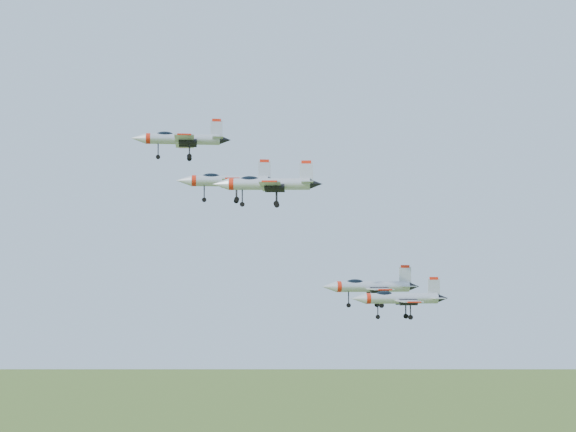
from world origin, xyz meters
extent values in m
cylinder|color=#B0B5BE|center=(-14.18, 11.12, 142.38)|extent=(10.33, 1.56, 1.49)
cone|color=#B0B5BE|center=(-20.38, 11.08, 142.38)|extent=(2.07, 1.51, 1.49)
cone|color=black|center=(-8.22, 11.16, 142.38)|extent=(1.61, 1.28, 1.27)
ellipsoid|color=black|center=(-16.71, 11.10, 142.94)|extent=(2.53, 1.09, 0.95)
cube|color=#B0B5BE|center=(-13.93, 7.91, 142.09)|extent=(2.67, 5.06, 0.16)
cube|color=#B0B5BE|center=(-13.98, 14.33, 142.09)|extent=(2.67, 5.06, 0.16)
cube|color=#B0B5BE|center=(-9.48, 11.15, 143.92)|extent=(1.72, 0.15, 2.41)
cube|color=red|center=(-9.48, 11.15, 145.19)|extent=(1.26, 0.17, 0.40)
cylinder|color=#B0B5BE|center=(-8.10, -1.98, 135.07)|extent=(9.53, 1.58, 1.37)
cone|color=#B0B5BE|center=(-13.80, -1.85, 135.07)|extent=(1.93, 1.42, 1.37)
cone|color=black|center=(-2.61, -2.10, 135.07)|extent=(1.50, 1.20, 1.17)
ellipsoid|color=black|center=(-10.42, -1.93, 135.59)|extent=(2.34, 1.04, 0.87)
cube|color=#B0B5BE|center=(-7.95, -4.94, 134.81)|extent=(2.53, 4.70, 0.15)
cube|color=#B0B5BE|center=(-7.82, 0.97, 134.81)|extent=(2.53, 4.70, 0.15)
cube|color=#B0B5BE|center=(-3.77, -2.08, 136.50)|extent=(1.59, 0.16, 2.22)
cube|color=red|center=(-3.77, -2.08, 137.66)|extent=(1.16, 0.17, 0.37)
cylinder|color=#B0B5BE|center=(-4.17, -13.48, 133.52)|extent=(9.11, 2.46, 1.30)
cone|color=#B0B5BE|center=(-9.53, -12.77, 133.52)|extent=(1.96, 1.52, 1.30)
cone|color=black|center=(0.99, -14.15, 133.52)|extent=(1.53, 1.28, 1.11)
ellipsoid|color=black|center=(-6.35, -13.19, 134.01)|extent=(2.31, 1.21, 0.83)
cube|color=#B0B5BE|center=(-4.33, -16.28, 133.26)|extent=(2.85, 4.67, 0.14)
cube|color=#B0B5BE|center=(-3.61, -10.72, 133.26)|extent=(2.85, 4.67, 0.14)
cube|color=#B0B5BE|center=(-0.10, -14.01, 134.87)|extent=(1.50, 0.31, 2.10)
cube|color=red|center=(-0.10, -14.01, 135.97)|extent=(1.11, 0.28, 0.35)
cylinder|color=#B0B5BE|center=(11.23, 3.66, 121.78)|extent=(9.90, 1.72, 1.43)
cone|color=#B0B5BE|center=(5.32, 3.48, 121.78)|extent=(2.01, 1.48, 1.43)
cone|color=black|center=(16.93, 3.83, 121.78)|extent=(1.57, 1.26, 1.21)
ellipsoid|color=black|center=(8.82, 3.59, 122.32)|extent=(2.44, 1.10, 0.90)
cube|color=#B0B5BE|center=(11.54, 0.60, 121.51)|extent=(2.66, 4.90, 0.15)
cube|color=#B0B5BE|center=(11.36, 6.73, 121.51)|extent=(2.66, 4.90, 0.15)
cube|color=#B0B5BE|center=(15.73, 3.79, 123.26)|extent=(1.65, 0.18, 2.30)
cube|color=red|center=(15.73, 3.79, 124.47)|extent=(1.21, 0.19, 0.38)
cylinder|color=#B0B5BE|center=(10.94, -12.67, 120.79)|extent=(8.28, 1.21, 1.20)
cone|color=#B0B5BE|center=(5.98, -12.68, 120.79)|extent=(1.66, 1.20, 1.20)
cone|color=black|center=(15.73, -12.66, 120.79)|extent=(1.29, 1.02, 1.02)
ellipsoid|color=black|center=(8.92, -12.67, 121.24)|extent=(2.02, 0.86, 0.76)
cube|color=#B0B5BE|center=(11.13, -15.24, 120.56)|extent=(2.12, 4.05, 0.13)
cube|color=#B0B5BE|center=(11.12, -10.09, 120.56)|extent=(2.12, 4.05, 0.13)
cube|color=#B0B5BE|center=(14.71, -12.66, 122.03)|extent=(1.38, 0.11, 1.93)
cube|color=red|center=(14.71, -12.66, 123.04)|extent=(1.01, 0.13, 0.32)
camera|label=1|loc=(-12.08, -101.56, 124.02)|focal=50.00mm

